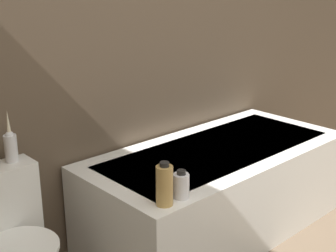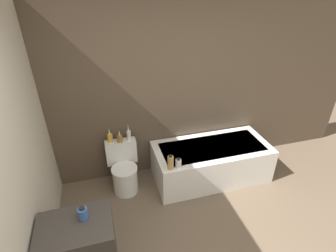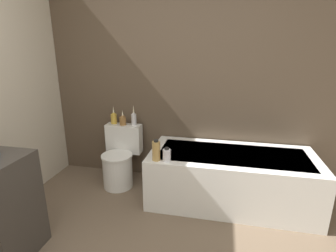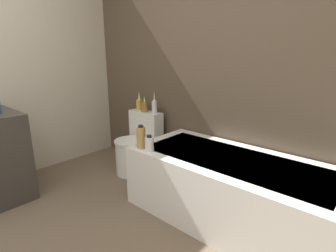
% 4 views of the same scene
% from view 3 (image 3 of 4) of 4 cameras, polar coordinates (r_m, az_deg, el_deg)
% --- Properties ---
extents(wall_back_tiled, '(6.40, 0.06, 2.60)m').
position_cam_3_polar(wall_back_tiled, '(3.07, 2.14, 11.42)').
color(wall_back_tiled, brown).
rests_on(wall_back_tiled, ground_plane).
extents(bathtub, '(1.69, 0.79, 0.54)m').
position_cam_3_polar(bathtub, '(2.89, 13.44, -10.78)').
color(bathtub, white).
rests_on(bathtub, ground).
extents(toilet, '(0.43, 0.50, 0.69)m').
position_cam_3_polar(toilet, '(3.19, -10.43, -7.21)').
color(toilet, white).
rests_on(toilet, ground).
extents(vase_gold, '(0.07, 0.07, 0.22)m').
position_cam_3_polar(vase_gold, '(3.25, -11.71, 1.81)').
color(vase_gold, gold).
rests_on(vase_gold, toilet).
extents(vase_silver, '(0.08, 0.08, 0.18)m').
position_cam_3_polar(vase_silver, '(3.17, -9.82, 1.33)').
color(vase_silver, olive).
rests_on(vase_silver, toilet).
extents(vase_bronze, '(0.06, 0.06, 0.25)m').
position_cam_3_polar(vase_bronze, '(3.15, -7.45, 1.71)').
color(vase_bronze, silver).
rests_on(vase_bronze, toilet).
extents(shampoo_bottle_tall, '(0.08, 0.08, 0.21)m').
position_cam_3_polar(shampoo_bottle_tall, '(2.52, -2.60, -5.40)').
color(shampoo_bottle_tall, tan).
rests_on(shampoo_bottle_tall, bathtub).
extents(shampoo_bottle_short, '(0.08, 0.08, 0.14)m').
position_cam_3_polar(shampoo_bottle_short, '(2.51, -0.28, -6.33)').
color(shampoo_bottle_short, silver).
rests_on(shampoo_bottle_short, bathtub).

